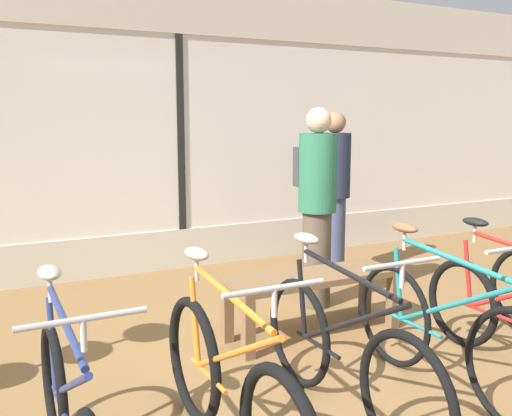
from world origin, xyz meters
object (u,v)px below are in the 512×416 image
(display_bench, at_px, (313,285))
(customer_by_window, at_px, (317,200))
(bicycle_left, at_px, (229,390))
(bicycle_center_left, at_px, (343,354))
(bicycle_center_right, at_px, (446,333))
(customer_near_rack, at_px, (334,190))

(display_bench, height_order, customer_by_window, customer_by_window)
(bicycle_left, bearing_deg, bicycle_center_left, 7.47)
(bicycle_center_right, xyz_separation_m, customer_near_rack, (0.95, 2.56, 0.54))
(bicycle_center_right, distance_m, display_bench, 1.22)
(bicycle_center_right, height_order, display_bench, bicycle_center_right)
(bicycle_center_left, relative_size, bicycle_center_right, 0.99)
(bicycle_left, distance_m, customer_by_window, 2.59)
(bicycle_center_left, height_order, display_bench, bicycle_center_left)
(bicycle_center_left, distance_m, customer_near_rack, 3.07)
(bicycle_left, xyz_separation_m, display_bench, (1.30, 1.25, 0.01))
(bicycle_left, relative_size, bicycle_center_right, 1.00)
(bicycle_left, xyz_separation_m, bicycle_center_right, (1.49, 0.05, 0.01))
(bicycle_center_left, bearing_deg, bicycle_left, -172.53)
(customer_near_rack, xyz_separation_m, customer_by_window, (-0.73, -0.76, 0.04))
(bicycle_left, height_order, display_bench, bicycle_left)
(bicycle_center_left, xyz_separation_m, display_bench, (0.54, 1.15, 0.02))
(customer_near_rack, bearing_deg, display_bench, -129.99)
(customer_by_window, bearing_deg, bicycle_center_right, -97.03)
(bicycle_center_left, distance_m, customer_by_window, 2.08)
(bicycle_left, height_order, bicycle_center_right, bicycle_left)
(bicycle_center_right, relative_size, display_bench, 1.22)
(customer_near_rack, relative_size, customer_by_window, 0.98)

